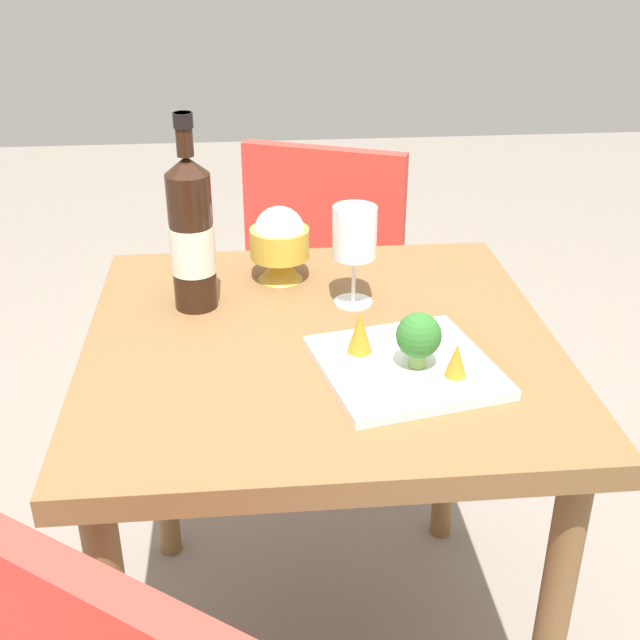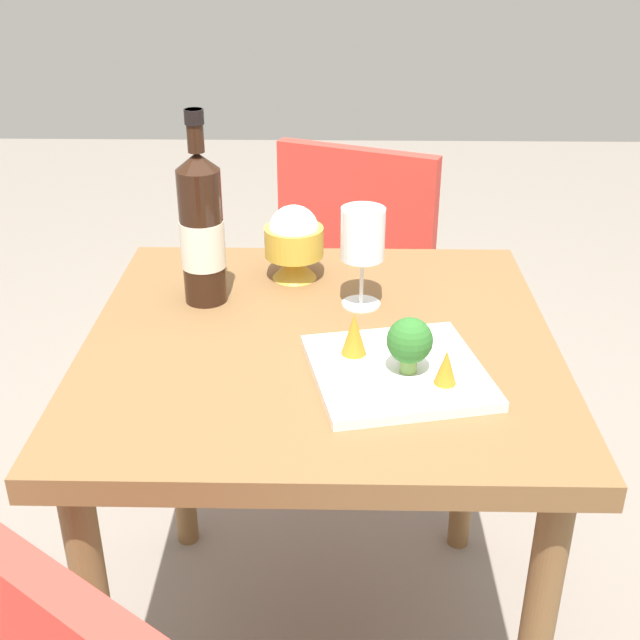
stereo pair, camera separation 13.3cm
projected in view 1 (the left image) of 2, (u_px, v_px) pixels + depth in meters
The scene contains 9 objects.
dining_table at pixel (320, 389), 1.39m from camera, with size 0.76×0.76×0.73m.
chair_by_wall at pixel (332, 262), 2.12m from camera, with size 0.52×0.52×0.85m.
wine_bottle at pixel (192, 234), 1.38m from camera, with size 0.08×0.08×0.34m.
wine_glass at pixel (354, 235), 1.39m from camera, with size 0.08×0.08×0.18m.
rice_bowl at pixel (280, 242), 1.51m from camera, with size 0.11×0.11×0.14m.
serving_plate at pixel (405, 367), 1.24m from camera, with size 0.30×0.30×0.02m.
broccoli_floret at pixel (419, 337), 1.20m from camera, with size 0.07×0.07×0.09m.
carrot_garnish_left at pixel (360, 332), 1.25m from camera, with size 0.04×0.04×0.07m.
carrot_garnish_right at pixel (456, 360), 1.19m from camera, with size 0.03×0.03×0.05m.
Camera 1 is at (-0.11, -1.18, 1.36)m, focal length 46.01 mm.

